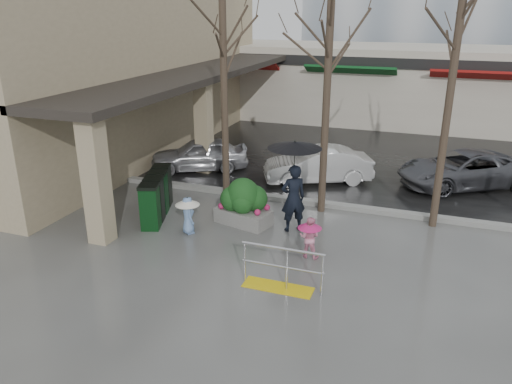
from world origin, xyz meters
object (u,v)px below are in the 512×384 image
Objects in this scene: woman at (294,178)px; child_blue at (188,211)px; tree_mideast at (456,53)px; car_b at (318,165)px; tree_west at (223,38)px; news_boxes at (157,195)px; tree_midwest at (330,35)px; handrail at (281,273)px; car_a at (200,154)px; child_pink at (310,235)px; planter at (244,202)px; car_c at (463,169)px.

woman reaches higher than child_blue.
tree_mideast reaches higher than car_b.
news_boxes is at bearing -123.62° from tree_west.
tree_midwest is at bearing -139.40° from woman.
tree_west is 2.82× the size of news_boxes.
handrail is at bearing -88.09° from tree_midwest.
tree_midwest is at bearing 38.02° from car_a.
tree_midwest is 1.83× the size of car_b.
woman reaches higher than handrail.
child_pink is 2.69m from planter.
handrail is 3.38m from woman.
child_blue is (-3.14, -2.86, -4.58)m from tree_midwest.
news_boxes is at bearing 15.89° from child_blue.
child_blue is 6.00m from car_b.
child_blue is at bearing -78.59° from car_c.
car_a is 9.63m from car_c.
tree_mideast is at bearing -130.75° from child_pink.
tree_midwest is 1.89× the size of car_a.
planter reaches higher than handrail.
child_pink is (0.23, 1.69, 0.24)m from handrail.
woman is 0.69× the size of car_b.
news_boxes is (-2.66, -0.35, -0.00)m from planter.
tree_west is 1.05× the size of tree_mideast.
planter reaches higher than child_pink.
handrail is 0.51× the size of car_a.
car_b is at bearing 105.71° from tree_midwest.
child_blue is (-3.53, 0.25, 0.04)m from child_pink.
tree_west reaches higher than news_boxes.
car_b is at bearing -76.48° from child_pink.
child_pink is 1.01× the size of child_blue.
tree_mideast is at bearing 169.66° from woman.
news_boxes is at bearing -64.27° from car_b.
child_pink reaches higher than child_blue.
tree_midwest reaches higher than child_pink.
planter reaches higher than car_c.
news_boxes reaches higher than child_pink.
car_b is (-1.13, 5.76, 0.01)m from child_pink.
woman is at bearing 101.03° from handrail.
tree_west is 6.27× the size of child_pink.
child_blue is at bearing -88.77° from tree_west.
tree_midwest is at bearing -93.35° from child_blue.
tree_west reaches higher than car_c.
child_blue is at bearing -48.71° from car_b.
news_boxes is at bearing -9.36° from child_pink.
tree_west is 3.20m from tree_midwest.
planter is 5.45m from car_a.
tree_mideast is 1.43× the size of car_c.
handrail is at bearing -55.01° from tree_west.
tree_midwest is 1.54× the size of car_c.
woman is at bearing -31.63° from tree_west.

